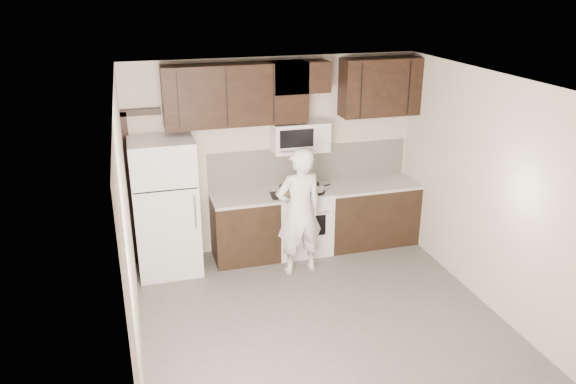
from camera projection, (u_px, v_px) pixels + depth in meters
name	position (u px, v px, depth m)	size (l,w,h in m)	color
floor	(327.00, 329.00, 6.23)	(4.50, 4.50, 0.00)	#595653
back_wall	(275.00, 155.00, 7.77)	(4.00, 4.00, 0.00)	beige
ceiling	(334.00, 86.00, 5.27)	(4.50, 4.50, 0.00)	white
counter_run	(322.00, 218.00, 7.97)	(2.95, 0.64, 0.91)	black
stove	(302.00, 221.00, 7.89)	(0.76, 0.66, 0.94)	white
backsplash	(309.00, 164.00, 7.95)	(2.90, 0.02, 0.54)	silver
upper_cabinets	(293.00, 90.00, 7.34)	(3.48, 0.35, 0.78)	black
microwave	(300.00, 136.00, 7.57)	(0.76, 0.42, 0.40)	white
refrigerator	(166.00, 207.00, 7.21)	(0.80, 0.76, 1.80)	white
door_trim	(133.00, 176.00, 7.28)	(0.50, 0.08, 2.12)	black
saucepan	(318.00, 189.00, 7.62)	(0.28, 0.17, 0.16)	silver
baking_tray	(284.00, 195.00, 7.54)	(0.35, 0.27, 0.02)	black
pizza	(284.00, 194.00, 7.54)	(0.24, 0.24, 0.02)	#CEAE8A
person	(299.00, 212.00, 7.19)	(0.62, 0.41, 1.70)	white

